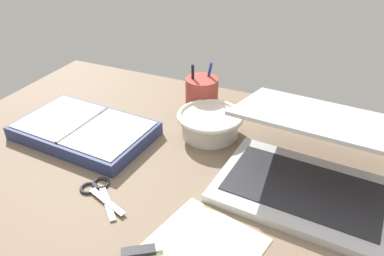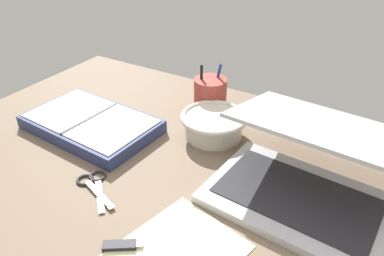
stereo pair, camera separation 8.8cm
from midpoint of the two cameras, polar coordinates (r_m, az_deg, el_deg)
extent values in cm
cube|color=#75604C|center=(82.25, 1.19, -9.79)|extent=(140.00, 100.00, 2.00)
cube|color=#B7B7BC|center=(81.67, 18.68, -10.46)|extent=(37.20, 26.92, 1.80)
cube|color=#232328|center=(81.02, 18.80, -9.92)|extent=(32.44, 19.82, 0.24)
cube|color=#B7B7BC|center=(82.33, 22.39, 0.19)|extent=(37.18, 26.62, 5.47)
cube|color=silver|center=(81.97, 22.29, 0.00)|extent=(34.16, 23.93, 4.53)
cylinder|color=silver|center=(97.37, 5.91, 0.18)|extent=(14.77, 14.77, 5.57)
torus|color=silver|center=(95.94, 6.01, 1.59)|extent=(17.37, 17.37, 1.39)
cylinder|color=#9E382D|center=(106.92, 5.16, 4.80)|extent=(9.29, 9.29, 10.46)
cylinder|color=black|center=(105.67, 3.83, 6.02)|extent=(1.33, 1.73, 13.49)
cylinder|color=#233899|center=(107.64, 6.05, 6.50)|extent=(3.57, 1.33, 13.61)
cube|color=navy|center=(102.28, -12.73, 0.49)|extent=(35.83, 23.41, 3.46)
cube|color=silver|center=(107.02, -15.97, 2.66)|extent=(17.20, 20.23, 0.30)
cube|color=silver|center=(96.05, -9.38, -0.01)|extent=(17.20, 20.23, 0.30)
cube|color=black|center=(101.27, -12.86, 1.47)|extent=(2.02, 19.26, 0.30)
cube|color=#B7B7BC|center=(80.54, -10.87, -10.05)|extent=(10.51, 4.61, 0.30)
cube|color=#B7B7BC|center=(80.74, -10.85, -10.21)|extent=(8.65, 8.17, 0.30)
torus|color=#232328|center=(85.35, -13.15, -7.84)|extent=(3.90, 3.90, 0.70)
torus|color=#232328|center=(85.82, -11.39, -7.33)|extent=(3.90, 3.90, 0.70)
cube|color=black|center=(70.42, -7.33, -17.51)|extent=(6.10, 5.00, 1.00)
cube|color=silver|center=(70.19, -4.26, -17.48)|extent=(1.66, 1.66, 0.60)
camera|label=1|loc=(0.04, -87.14, 1.78)|focal=35.00mm
camera|label=2|loc=(0.04, 92.86, -1.78)|focal=35.00mm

